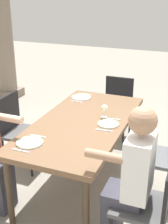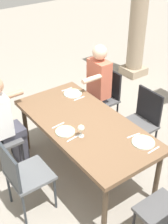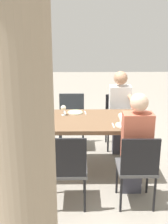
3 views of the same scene
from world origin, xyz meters
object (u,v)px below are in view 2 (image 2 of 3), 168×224
at_px(chair_mid_north, 142,119).
at_px(diner_woman_green, 96,87).
at_px(plate_0, 73,93).
at_px(plate_1, 65,131).
at_px(plate_2, 143,142).
at_px(diner_man_white, 5,120).
at_px(stone_column_near, 140,5).
at_px(wine_glass_1, 81,128).
at_px(dining_table, 85,127).
at_px(chair_west_north, 104,95).
at_px(chair_mid_south, 23,174).

bearing_deg(chair_mid_north, diner_woman_green, -167.33).
bearing_deg(plate_0, plate_1, -39.92).
relative_size(diner_woman_green, plate_2, 5.35).
bearing_deg(diner_man_white, plate_1, 29.76).
bearing_deg(stone_column_near, plate_2, -42.85).
bearing_deg(plate_0, wine_glass_1, -28.60).
height_order(diner_man_white, plate_2, diner_man_white).
distance_m(plate_0, wine_glass_1, 0.94).
distance_m(chair_mid_north, plate_1, 1.20).
distance_m(dining_table, chair_west_north, 1.14).
distance_m(dining_table, diner_woman_green, 0.99).
distance_m(chair_west_north, plate_0, 0.67).
xyz_separation_m(chair_mid_south, plate_0, (-0.72, 1.14, 0.26)).
xyz_separation_m(diner_woman_green, plate_0, (0.06, -0.44, 0.07)).
xyz_separation_m(diner_woman_green, diner_man_white, (-0.01, -1.40, -0.01)).
bearing_deg(chair_mid_north, chair_mid_south, -90.00).
height_order(chair_west_north, plate_0, chair_west_north).
xyz_separation_m(chair_mid_north, stone_column_near, (-1.80, 1.62, 0.89)).
distance_m(dining_table, plate_1, 0.29).
height_order(chair_west_north, chair_mid_north, chair_mid_north).
bearing_deg(plate_0, diner_woman_green, 98.17).
bearing_deg(chair_west_north, chair_mid_north, 0.22).
distance_m(dining_table, chair_mid_north, 0.90).
bearing_deg(chair_mid_north, plate_2, -45.62).
bearing_deg(diner_man_white, plate_2, 35.60).
relative_size(diner_woman_green, diner_man_white, 1.02).
bearing_deg(dining_table, wine_glass_1, -44.90).
bearing_deg(chair_mid_north, dining_table, -95.70).
xyz_separation_m(dining_table, diner_man_white, (-0.70, -0.70, -0.00)).
xyz_separation_m(chair_mid_south, diner_man_white, (-0.79, 0.18, 0.18)).
relative_size(dining_table, diner_man_white, 1.43).
bearing_deg(plate_0, dining_table, -22.47).
bearing_deg(chair_west_north, diner_woman_green, -89.06).
height_order(dining_table, stone_column_near, stone_column_near).
height_order(diner_woman_green, diner_man_white, diner_woman_green).
height_order(wine_glass_1, plate_2, wine_glass_1).
bearing_deg(chair_west_north, diner_man_white, -90.11).
height_order(chair_west_north, stone_column_near, stone_column_near).
height_order(dining_table, chair_mid_south, chair_mid_south).
bearing_deg(plate_0, stone_column_near, 115.82).
height_order(chair_west_north, chair_mid_south, chair_west_north).
relative_size(dining_table, stone_column_near, 0.66).
xyz_separation_m(diner_man_white, wine_glass_1, (0.89, 0.51, 0.17)).
xyz_separation_m(chair_west_north, diner_woman_green, (0.00, -0.17, 0.19)).
height_order(dining_table, chair_west_north, chair_west_north).
bearing_deg(plate_2, chair_mid_north, 134.38).
xyz_separation_m(diner_man_white, plate_0, (0.07, 0.96, 0.08)).
height_order(chair_west_north, wine_glass_1, wine_glass_1).
height_order(dining_table, diner_woman_green, diner_woman_green).
bearing_deg(chair_west_north, chair_mid_south, -65.79).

